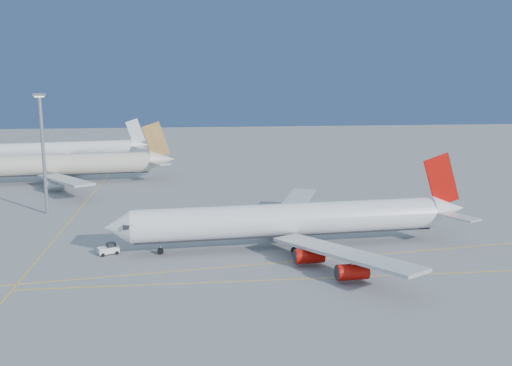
% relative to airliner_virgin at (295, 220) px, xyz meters
% --- Properties ---
extents(ground, '(500.00, 500.00, 0.00)m').
position_rel_airliner_virgin_xyz_m(ground, '(-5.33, -2.96, -5.05)').
color(ground, slate).
rests_on(ground, ground).
extents(taxiway_lines, '(118.86, 140.00, 0.02)m').
position_rel_airliner_virgin_xyz_m(taxiway_lines, '(-20.04, 3.38, -5.04)').
color(taxiway_lines, yellow).
rests_on(taxiway_lines, ground).
extents(airliner_virgin, '(67.99, 60.88, 16.76)m').
position_rel_airliner_virgin_xyz_m(airliner_virgin, '(0.00, 0.00, 0.00)').
color(airliner_virgin, white).
rests_on(airliner_virgin, ground).
extents(airliner_etihad, '(67.46, 62.10, 17.60)m').
position_rel_airliner_virgin_xyz_m(airliner_etihad, '(-57.48, 69.68, 0.30)').
color(airliner_etihad, beige).
rests_on(airliner_etihad, ground).
extents(airliner_third, '(56.65, 51.64, 15.24)m').
position_rel_airliner_virgin_xyz_m(airliner_third, '(-63.12, 112.29, -0.44)').
color(airliner_third, white).
rests_on(airliner_third, ground).
extents(pushback_tug, '(3.96, 3.25, 2.00)m').
position_rel_airliner_virgin_xyz_m(pushback_tug, '(-33.52, -0.94, -4.13)').
color(pushback_tug, white).
rests_on(pushback_tug, ground).
extents(light_mast, '(2.35, 2.35, 27.19)m').
position_rel_airliner_virgin_xyz_m(light_mast, '(-51.77, 31.03, 10.99)').
color(light_mast, gray).
rests_on(light_mast, ground).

